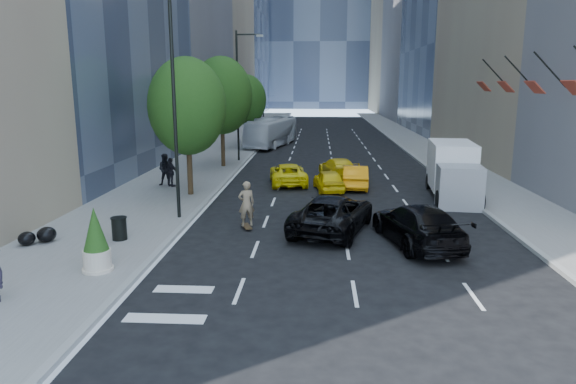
# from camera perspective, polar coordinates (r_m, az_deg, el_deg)

# --- Properties ---
(ground) EXTENTS (160.00, 160.00, 0.00)m
(ground) POSITION_cam_1_polar(r_m,az_deg,el_deg) (19.52, 3.67, -6.50)
(ground) COLOR black
(ground) RESTS_ON ground
(sidewalk_left) EXTENTS (6.00, 120.00, 0.15)m
(sidewalk_left) POSITION_cam_1_polar(r_m,az_deg,el_deg) (49.70, -6.94, 4.82)
(sidewalk_left) COLOR slate
(sidewalk_left) RESTS_ON ground
(sidewalk_right) EXTENTS (4.00, 120.00, 0.15)m
(sidewalk_right) POSITION_cam_1_polar(r_m,az_deg,el_deg) (49.95, 15.12, 4.53)
(sidewalk_right) COLOR slate
(sidewalk_right) RESTS_ON ground
(lamp_near) EXTENTS (2.13, 0.22, 10.00)m
(lamp_near) POSITION_cam_1_polar(r_m,az_deg,el_deg) (23.35, -12.17, 10.81)
(lamp_near) COLOR black
(lamp_near) RESTS_ON sidewalk_left
(lamp_far) EXTENTS (2.13, 0.22, 10.00)m
(lamp_far) POSITION_cam_1_polar(r_m,az_deg,el_deg) (40.99, -5.39, 11.40)
(lamp_far) COLOR black
(lamp_far) RESTS_ON sidewalk_left
(tree_near) EXTENTS (4.20, 4.20, 7.46)m
(tree_near) POSITION_cam_1_polar(r_m,az_deg,el_deg) (28.44, -11.13, 9.31)
(tree_near) COLOR #322513
(tree_near) RESTS_ON sidewalk_left
(tree_mid) EXTENTS (4.50, 4.50, 7.99)m
(tree_mid) POSITION_cam_1_polar(r_m,az_deg,el_deg) (38.19, -7.39, 10.57)
(tree_mid) COLOR #322513
(tree_mid) RESTS_ON sidewalk_left
(tree_far) EXTENTS (3.90, 3.90, 6.92)m
(tree_far) POSITION_cam_1_polar(r_m,az_deg,el_deg) (51.03, -4.64, 10.18)
(tree_far) COLOR #322513
(tree_far) RESTS_ON sidewalk_left
(traffic_signal) EXTENTS (2.48, 0.53, 5.20)m
(traffic_signal) POSITION_cam_1_polar(r_m,az_deg,el_deg) (58.89, -2.76, 10.06)
(traffic_signal) COLOR black
(traffic_signal) RESTS_ON sidewalk_left
(facade_flags) EXTENTS (1.85, 13.30, 2.05)m
(facade_flags) POSITION_cam_1_polar(r_m,az_deg,el_deg) (30.50, 24.57, 10.92)
(facade_flags) COLOR black
(facade_flags) RESTS_ON ground
(skateboarder) EXTENTS (0.83, 0.68, 1.96)m
(skateboarder) POSITION_cam_1_polar(r_m,az_deg,el_deg) (22.13, -4.64, -1.65)
(skateboarder) COLOR #816D50
(skateboarder) RESTS_ON ground
(black_sedan_lincoln) EXTENTS (4.12, 6.15, 1.57)m
(black_sedan_lincoln) POSITION_cam_1_polar(r_m,az_deg,el_deg) (21.83, 4.99, -2.38)
(black_sedan_lincoln) COLOR black
(black_sedan_lincoln) RESTS_ON ground
(black_sedan_mercedes) EXTENTS (3.35, 5.84, 1.59)m
(black_sedan_mercedes) POSITION_cam_1_polar(r_m,az_deg,el_deg) (20.62, 14.16, -3.53)
(black_sedan_mercedes) COLOR black
(black_sedan_mercedes) RESTS_ON ground
(taxi_a) EXTENTS (2.02, 3.88, 1.26)m
(taxi_a) POSITION_cam_1_polar(r_m,az_deg,el_deg) (30.14, 4.56, 1.32)
(taxi_a) COLOR yellow
(taxi_a) RESTS_ON ground
(taxi_b) EXTENTS (1.68, 4.23, 1.37)m
(taxi_b) POSITION_cam_1_polar(r_m,az_deg,el_deg) (31.18, 7.49, 1.72)
(taxi_b) COLOR orange
(taxi_b) RESTS_ON ground
(taxi_c) EXTENTS (2.74, 4.92, 1.30)m
(taxi_c) POSITION_cam_1_polar(r_m,az_deg,el_deg) (32.06, 0.02, 2.04)
(taxi_c) COLOR yellow
(taxi_c) RESTS_ON ground
(taxi_d) EXTENTS (2.83, 4.83, 1.31)m
(taxi_d) POSITION_cam_1_polar(r_m,az_deg,el_deg) (34.49, 5.58, 2.70)
(taxi_d) COLOR yellow
(taxi_d) RESTS_ON ground
(city_bus) EXTENTS (4.56, 10.66, 2.89)m
(city_bus) POSITION_cam_1_polar(r_m,az_deg,el_deg) (51.72, -1.81, 6.71)
(city_bus) COLOR white
(city_bus) RESTS_ON ground
(box_truck) EXTENTS (2.90, 6.45, 2.98)m
(box_truck) POSITION_cam_1_polar(r_m,az_deg,el_deg) (29.40, 17.88, 2.27)
(box_truck) COLOR white
(box_truck) RESTS_ON ground
(pedestrian_a) EXTENTS (1.01, 0.83, 1.93)m
(pedestrian_a) POSITION_cam_1_polar(r_m,az_deg,el_deg) (31.60, -13.40, 2.42)
(pedestrian_a) COLOR black
(pedestrian_a) RESTS_ON sidewalk_left
(pedestrian_b) EXTENTS (1.08, 0.91, 1.73)m
(pedestrian_b) POSITION_cam_1_polar(r_m,az_deg,el_deg) (31.24, -12.88, 2.15)
(pedestrian_b) COLOR black
(pedestrian_b) RESTS_ON sidewalk_left
(trash_can) EXTENTS (0.58, 0.58, 0.86)m
(trash_can) POSITION_cam_1_polar(r_m,az_deg,el_deg) (21.24, -18.24, -3.92)
(trash_can) COLOR black
(trash_can) RESTS_ON sidewalk_left
(planter_shrub) EXTENTS (0.89, 0.89, 2.15)m
(planter_shrub) POSITION_cam_1_polar(r_m,az_deg,el_deg) (17.86, -20.58, -5.09)
(planter_shrub) COLOR beige
(planter_shrub) RESTS_ON sidewalk_left
(garbage_bags) EXTENTS (1.21, 1.16, 0.60)m
(garbage_bags) POSITION_cam_1_polar(r_m,az_deg,el_deg) (21.97, -25.96, -4.42)
(garbage_bags) COLOR black
(garbage_bags) RESTS_ON sidewalk_left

